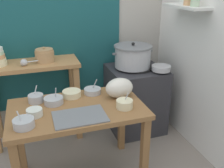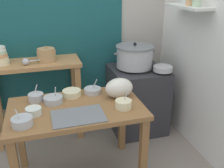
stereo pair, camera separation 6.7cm
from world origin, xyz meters
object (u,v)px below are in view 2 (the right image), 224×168
(back_shelf_table, at_px, (35,82))
(plastic_bag, at_px, (119,88))
(prep_bowl_3, at_px, (123,104))
(prep_bowl_5, at_px, (22,121))
(ladle, at_px, (27,61))
(serving_tray, at_px, (78,116))
(clay_pot, at_px, (47,55))
(wide_pan, at_px, (163,69))
(stove_block, at_px, (137,99))
(steamer_pot, at_px, (135,56))
(prep_bowl_2, at_px, (34,111))
(prep_bowl_6, at_px, (36,97))
(prep_table, at_px, (77,118))
(prep_bowl_4, at_px, (72,93))
(prep_bowl_0, at_px, (93,90))
(prep_bowl_1, at_px, (53,99))

(back_shelf_table, xyz_separation_m, plastic_bag, (0.71, -0.69, 0.13))
(prep_bowl_3, xyz_separation_m, prep_bowl_5, (-0.78, -0.05, -0.00))
(ladle, xyz_separation_m, prep_bowl_3, (0.74, -0.82, -0.18))
(back_shelf_table, bearing_deg, prep_bowl_5, -95.73)
(serving_tray, relative_size, prep_bowl_5, 2.66)
(clay_pot, bearing_deg, wide_pan, -15.31)
(stove_block, height_order, steamer_pot, steamer_pot)
(ladle, bearing_deg, serving_tray, -67.19)
(prep_bowl_2, height_order, prep_bowl_6, prep_bowl_6)
(plastic_bag, distance_m, prep_bowl_5, 0.85)
(plastic_bag, bearing_deg, prep_bowl_6, 169.52)
(ladle, bearing_deg, prep_table, -61.64)
(steamer_pot, xyz_separation_m, prep_bowl_4, (-0.77, -0.44, -0.15))
(ladle, relative_size, plastic_bag, 1.23)
(prep_bowl_0, relative_size, prep_bowl_3, 1.15)
(stove_block, xyz_separation_m, clay_pot, (-0.98, 0.13, 0.58))
(steamer_pot, bearing_deg, prep_bowl_5, -144.48)
(serving_tray, xyz_separation_m, prep_bowl_3, (0.38, 0.04, 0.03))
(prep_bowl_4, bearing_deg, ladle, 127.77)
(serving_tray, bearing_deg, prep_bowl_5, -177.96)
(clay_pot, height_order, prep_bowl_6, clay_pot)
(serving_tray, bearing_deg, wide_pan, 30.97)
(steamer_pot, bearing_deg, wide_pan, -41.13)
(prep_bowl_3, bearing_deg, prep_bowl_1, 154.38)
(prep_bowl_4, bearing_deg, prep_bowl_1, -151.79)
(prep_bowl_1, relative_size, prep_bowl_2, 1.32)
(back_shelf_table, height_order, clay_pot, clay_pot)
(prep_bowl_2, relative_size, prep_bowl_5, 0.81)
(prep_bowl_5, bearing_deg, prep_bowl_2, 61.26)
(prep_bowl_5, bearing_deg, wide_pan, 23.76)
(ladle, relative_size, serving_tray, 0.76)
(prep_bowl_1, bearing_deg, back_shelf_table, 102.78)
(wide_pan, distance_m, prep_bowl_2, 1.43)
(ladle, xyz_separation_m, wide_pan, (1.38, -0.24, -0.13))
(back_shelf_table, bearing_deg, plastic_bag, -44.21)
(stove_block, bearing_deg, prep_bowl_6, -158.80)
(prep_bowl_3, height_order, prep_bowl_6, prep_bowl_6)
(back_shelf_table, bearing_deg, prep_table, -67.47)
(clay_pot, xyz_separation_m, prep_bowl_1, (0.00, -0.64, -0.22))
(prep_bowl_2, bearing_deg, plastic_bag, 8.78)
(prep_bowl_5, height_order, prep_bowl_6, prep_bowl_6)
(prep_bowl_3, bearing_deg, prep_bowl_6, 153.60)
(back_shelf_table, relative_size, prep_bowl_1, 5.98)
(stove_block, height_order, ladle, ladle)
(prep_table, bearing_deg, plastic_bag, 10.25)
(clay_pot, bearing_deg, back_shelf_table, -180.00)
(stove_block, bearing_deg, serving_tray, -135.29)
(prep_bowl_0, bearing_deg, prep_bowl_5, -145.93)
(back_shelf_table, distance_m, stove_block, 1.17)
(back_shelf_table, height_order, prep_bowl_4, back_shelf_table)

